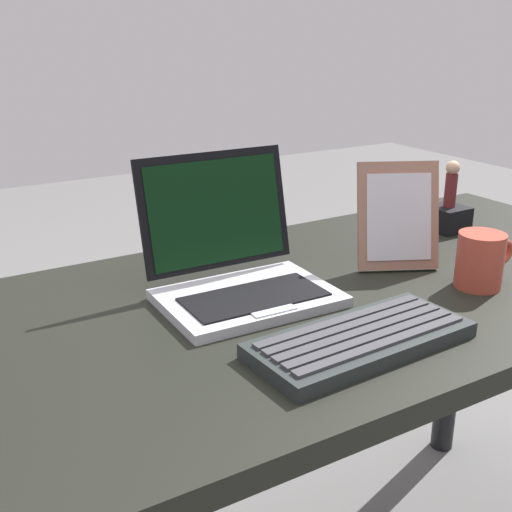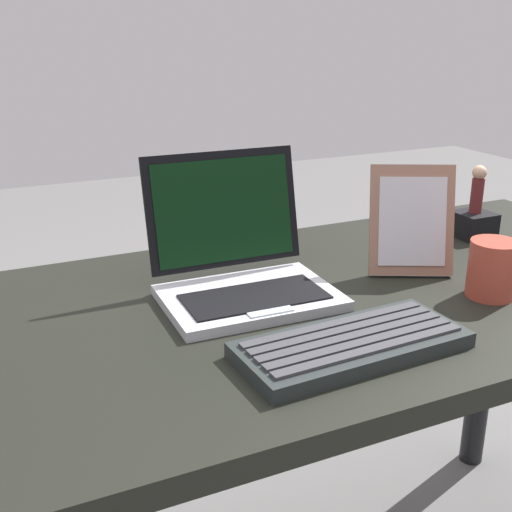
{
  "view_description": "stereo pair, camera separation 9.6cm",
  "coord_description": "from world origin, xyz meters",
  "px_view_note": "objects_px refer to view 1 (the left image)",
  "views": [
    {
      "loc": [
        -0.42,
        -0.78,
        1.11
      ],
      "look_at": [
        0.05,
        -0.0,
        0.79
      ],
      "focal_mm": 45.71,
      "sensor_mm": 36.0,
      "label": 1
    },
    {
      "loc": [
        -0.33,
        -0.82,
        1.11
      ],
      "look_at": [
        0.05,
        -0.0,
        0.79
      ],
      "focal_mm": 45.71,
      "sensor_mm": 36.0,
      "label": 2
    }
  ],
  "objects_px": {
    "photo_frame": "(398,217)",
    "coffee_mug": "(481,260)",
    "figurine": "(451,182)",
    "laptop_front": "(238,268)",
    "external_keyboard": "(361,339)",
    "figurine_stand": "(448,218)"
  },
  "relations": [
    {
      "from": "photo_frame",
      "to": "figurine_stand",
      "type": "relative_size",
      "value": 2.6
    },
    {
      "from": "laptop_front",
      "to": "figurine",
      "type": "bearing_deg",
      "value": 7.71
    },
    {
      "from": "figurine",
      "to": "coffee_mug",
      "type": "distance_m",
      "value": 0.31
    },
    {
      "from": "external_keyboard",
      "to": "photo_frame",
      "type": "height_order",
      "value": "photo_frame"
    },
    {
      "from": "laptop_front",
      "to": "figurine",
      "type": "relative_size",
      "value": 2.81
    },
    {
      "from": "figurine_stand",
      "to": "photo_frame",
      "type": "bearing_deg",
      "value": -156.43
    },
    {
      "from": "laptop_front",
      "to": "figurine_stand",
      "type": "xyz_separation_m",
      "value": [
        0.54,
        0.07,
        -0.02
      ]
    },
    {
      "from": "photo_frame",
      "to": "coffee_mug",
      "type": "xyz_separation_m",
      "value": [
        0.06,
        -0.14,
        -0.05
      ]
    },
    {
      "from": "photo_frame",
      "to": "figurine",
      "type": "bearing_deg",
      "value": 23.57
    },
    {
      "from": "figurine",
      "to": "coffee_mug",
      "type": "bearing_deg",
      "value": -127.18
    },
    {
      "from": "photo_frame",
      "to": "figurine",
      "type": "height_order",
      "value": "photo_frame"
    },
    {
      "from": "figurine_stand",
      "to": "figurine",
      "type": "xyz_separation_m",
      "value": [
        -0.0,
        0.0,
        0.08
      ]
    },
    {
      "from": "figurine_stand",
      "to": "figurine",
      "type": "relative_size",
      "value": 0.75
    },
    {
      "from": "external_keyboard",
      "to": "figurine",
      "type": "bearing_deg",
      "value": 32.52
    },
    {
      "from": "external_keyboard",
      "to": "figurine",
      "type": "xyz_separation_m",
      "value": [
        0.49,
        0.31,
        0.09
      ]
    },
    {
      "from": "laptop_front",
      "to": "figurine_stand",
      "type": "relative_size",
      "value": 3.76
    },
    {
      "from": "external_keyboard",
      "to": "figurine_stand",
      "type": "relative_size",
      "value": 4.39
    },
    {
      "from": "photo_frame",
      "to": "coffee_mug",
      "type": "bearing_deg",
      "value": -68.41
    },
    {
      "from": "laptop_front",
      "to": "external_keyboard",
      "type": "relative_size",
      "value": 0.85
    },
    {
      "from": "laptop_front",
      "to": "coffee_mug",
      "type": "xyz_separation_m",
      "value": [
        0.36,
        -0.17,
        0.0
      ]
    },
    {
      "from": "figurine_stand",
      "to": "coffee_mug",
      "type": "distance_m",
      "value": 0.31
    },
    {
      "from": "laptop_front",
      "to": "coffee_mug",
      "type": "bearing_deg",
      "value": -25.65
    }
  ]
}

